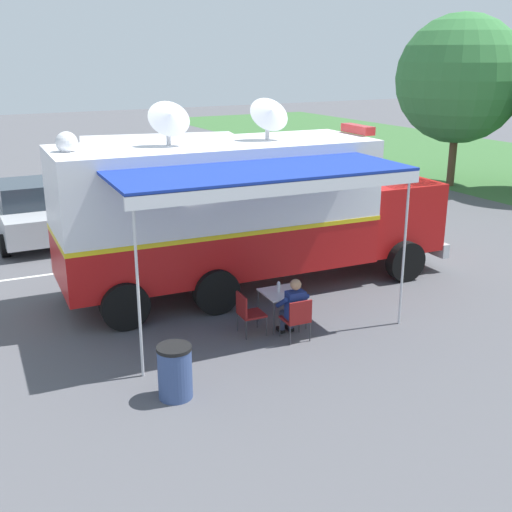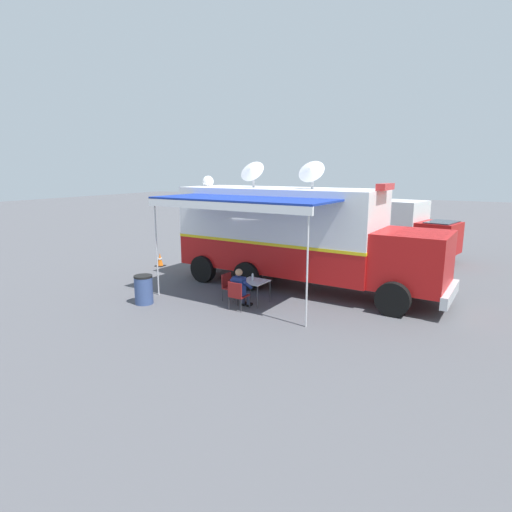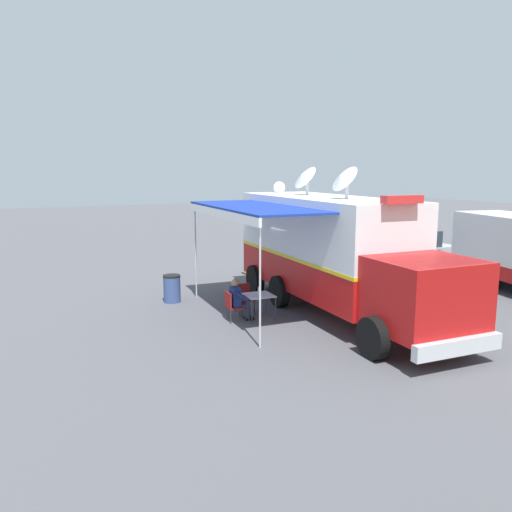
% 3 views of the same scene
% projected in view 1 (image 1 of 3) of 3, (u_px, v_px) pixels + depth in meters
% --- Properties ---
extents(ground_plane, '(100.00, 100.00, 0.00)m').
position_uv_depth(ground_plane, '(219.00, 291.00, 15.11)').
color(ground_plane, '#515156').
extents(lot_stripe, '(0.43, 4.80, 0.01)m').
position_uv_depth(lot_stripe, '(82.00, 270.00, 16.54)').
color(lot_stripe, silver).
rests_on(lot_stripe, ground).
extents(command_truck, '(5.22, 9.63, 4.53)m').
position_uv_depth(command_truck, '(248.00, 208.00, 14.79)').
color(command_truck, '#B71414').
rests_on(command_truck, ground).
extents(folding_table, '(0.85, 0.85, 0.73)m').
position_uv_depth(folding_table, '(282.00, 295.00, 13.01)').
color(folding_table, silver).
rests_on(folding_table, ground).
extents(water_bottle, '(0.07, 0.07, 0.22)m').
position_uv_depth(water_bottle, '(279.00, 287.00, 12.97)').
color(water_bottle, silver).
rests_on(water_bottle, folding_table).
extents(folding_chair_at_table, '(0.51, 0.51, 0.87)m').
position_uv_depth(folding_chair_at_table, '(297.00, 316.00, 12.33)').
color(folding_chair_at_table, maroon).
rests_on(folding_chair_at_table, ground).
extents(folding_chair_beside_table, '(0.51, 0.51, 0.87)m').
position_uv_depth(folding_chair_beside_table, '(247.00, 311.00, 12.61)').
color(folding_chair_beside_table, maroon).
rests_on(folding_chair_beside_table, ground).
extents(seated_responder, '(0.68, 0.58, 1.25)m').
position_uv_depth(seated_responder, '(293.00, 306.00, 12.45)').
color(seated_responder, navy).
rests_on(seated_responder, ground).
extents(trash_bin, '(0.57, 0.57, 0.91)m').
position_uv_depth(trash_bin, '(175.00, 372.00, 10.31)').
color(trash_bin, '#384C7F').
rests_on(trash_bin, ground).
extents(support_truck, '(3.57, 7.09, 2.70)m').
position_uv_depth(support_truck, '(177.00, 175.00, 21.81)').
color(support_truck, white).
rests_on(support_truck, ground).
extents(car_behind_truck, '(4.25, 2.11, 1.76)m').
position_uv_depth(car_behind_truck, '(29.00, 212.00, 18.91)').
color(car_behind_truck, '#B2B5BA').
rests_on(car_behind_truck, ground).
extents(tree_far_left, '(5.16, 5.16, 6.96)m').
position_uv_depth(tree_far_left, '(460.00, 79.00, 25.77)').
color(tree_far_left, brown).
rests_on(tree_far_left, ground).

